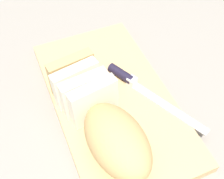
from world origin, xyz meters
The scene contains 6 objects.
ground_plane centered at (0.00, 0.00, 0.00)m, with size 3.00×3.00×0.00m, color gray.
cutting_board centered at (0.00, 0.00, 0.01)m, with size 0.48×0.26×0.03m, color tan.
bread_loaf centered at (-0.08, 0.05, 0.07)m, with size 0.31×0.14×0.10m.
bread_knife centered at (0.02, -0.06, 0.03)m, with size 0.26×0.13×0.02m.
crumb_near_knife centered at (-0.05, 0.00, 0.03)m, with size 0.01×0.01×0.01m, color tan.
crumb_near_loaf centered at (-0.04, 0.00, 0.03)m, with size 0.00×0.00×0.00m, color tan.
Camera 1 is at (-0.37, 0.17, 0.58)m, focal length 47.17 mm.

